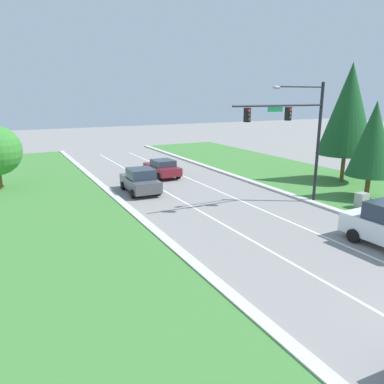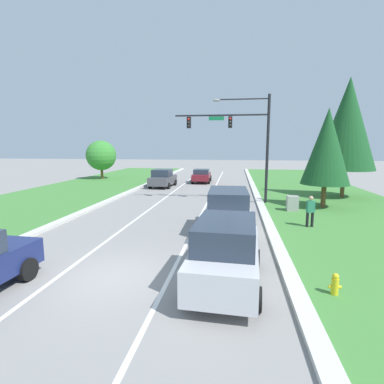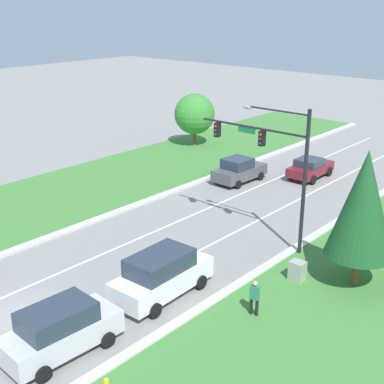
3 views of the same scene
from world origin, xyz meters
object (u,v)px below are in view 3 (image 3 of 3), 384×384
object	(u,v)px
silver_suv	(60,330)
utility_cabinet	(297,271)
burgundy_sedan	(310,168)
conifer_near_right_tree	(363,204)
traffic_signal_mast	(274,154)
graphite_sedan	(239,170)
white_suv	(161,274)
oak_near_left_tree	(195,114)
pedestrian	(254,297)

from	to	relation	value
silver_suv	utility_cabinet	size ratio (longest dim) A/B	4.49
burgundy_sedan	conifer_near_right_tree	xyz separation A→B (m)	(9.76, -13.07, 3.35)
traffic_signal_mast	conifer_near_right_tree	world-z (taller)	traffic_signal_mast
utility_cabinet	conifer_near_right_tree	xyz separation A→B (m)	(2.26, 1.43, 3.63)
traffic_signal_mast	conifer_near_right_tree	distance (m)	5.81
traffic_signal_mast	graphite_sedan	world-z (taller)	traffic_signal_mast
utility_cabinet	white_suv	bearing A→B (deg)	-127.24
traffic_signal_mast	silver_suv	size ratio (longest dim) A/B	1.67
burgundy_sedan	conifer_near_right_tree	bearing A→B (deg)	-54.57
burgundy_sedan	utility_cabinet	xyz separation A→B (m)	(7.50, -14.49, -0.28)
burgundy_sedan	graphite_sedan	bearing A→B (deg)	-130.92
traffic_signal_mast	silver_suv	xyz separation A→B (m)	(-0.55, -13.42, -4.12)
traffic_signal_mast	oak_near_left_tree	bearing A→B (deg)	142.05
white_suv	oak_near_left_tree	bearing A→B (deg)	126.03
graphite_sedan	white_suv	size ratio (longest dim) A/B	0.86
conifer_near_right_tree	traffic_signal_mast	bearing A→B (deg)	167.80
graphite_sedan	utility_cabinet	xyz separation A→B (m)	(11.03, -10.23, -0.37)
traffic_signal_mast	utility_cabinet	world-z (taller)	traffic_signal_mast
white_suv	conifer_near_right_tree	bearing A→B (deg)	45.20
graphite_sedan	utility_cabinet	distance (m)	15.05
traffic_signal_mast	pedestrian	bearing A→B (deg)	-61.57
white_suv	oak_near_left_tree	distance (m)	26.62
burgundy_sedan	utility_cabinet	size ratio (longest dim) A/B	4.08
traffic_signal_mast	pedestrian	distance (m)	8.50
graphite_sedan	white_suv	bearing A→B (deg)	-63.19
conifer_near_right_tree	graphite_sedan	bearing A→B (deg)	146.49
pedestrian	oak_near_left_tree	bearing A→B (deg)	-55.62
pedestrian	graphite_sedan	bearing A→B (deg)	-63.16
burgundy_sedan	pedestrian	distance (m)	19.90
burgundy_sedan	oak_near_left_tree	size ratio (longest dim) A/B	0.88
burgundy_sedan	white_suv	distance (m)	20.03
silver_suv	burgundy_sedan	size ratio (longest dim) A/B	1.10
traffic_signal_mast	silver_suv	distance (m)	14.04
silver_suv	conifer_near_right_tree	bearing A→B (deg)	66.40
pedestrian	conifer_near_right_tree	size ratio (longest dim) A/B	0.25
traffic_signal_mast	white_suv	distance (m)	8.87
silver_suv	white_suv	distance (m)	5.56
white_suv	oak_near_left_tree	xyz separation A→B (m)	(-16.23, 21.01, 1.91)
white_suv	conifer_near_right_tree	distance (m)	9.61
graphite_sedan	traffic_signal_mast	bearing A→B (deg)	-42.36
pedestrian	oak_near_left_tree	size ratio (longest dim) A/B	0.35
traffic_signal_mast	burgundy_sedan	bearing A→B (deg)	109.36
burgundy_sedan	pedestrian	world-z (taller)	pedestrian
pedestrian	oak_near_left_tree	world-z (taller)	oak_near_left_tree
traffic_signal_mast	conifer_near_right_tree	size ratio (longest dim) A/B	1.17
graphite_sedan	silver_suv	distance (m)	22.19
traffic_signal_mast	conifer_near_right_tree	bearing A→B (deg)	-12.20
burgundy_sedan	pedestrian	size ratio (longest dim) A/B	2.51
white_suv	conifer_near_right_tree	world-z (taller)	conifer_near_right_tree
white_suv	oak_near_left_tree	world-z (taller)	oak_near_left_tree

